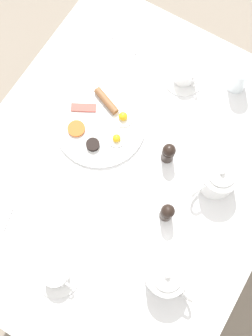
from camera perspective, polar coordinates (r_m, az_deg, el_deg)
The scene contains 12 objects.
ground_plane at distance 2.06m, azimuth -0.00°, elevation -6.16°, with size 8.00×8.00×0.00m, color gray.
table at distance 1.38m, azimuth -0.00°, elevation -0.99°, with size 1.01×1.24×0.76m.
breakfast_plate at distance 1.37m, azimuth -3.69°, elevation 6.46°, with size 0.32×0.32×0.04m.
teapot_near at distance 1.29m, azimuth 13.16°, elevation -1.42°, with size 0.12×0.20×0.13m.
teapot_far at distance 1.22m, azimuth 5.83°, elevation -15.40°, with size 0.21×0.12×0.13m.
teacup_with_saucer_left at distance 1.44m, azimuth 8.63°, elevation 13.11°, with size 0.14×0.14×0.06m.
teacup_with_saucer_right at distance 1.26m, azimuth -10.02°, elevation -14.96°, with size 0.14×0.14×0.06m.
water_glass_short at distance 1.45m, azimuth 16.13°, elevation 12.43°, with size 0.07×0.07×0.11m.
pepper_grinder at distance 1.29m, azimuth 6.17°, elevation 2.21°, with size 0.04×0.04×0.10m.
salt_grinder at distance 1.24m, azimuth 5.97°, elevation -6.45°, with size 0.04×0.04×0.10m.
knife_by_plate at distance 1.54m, azimuth -1.57°, elevation 18.39°, with size 0.21×0.04×0.00m.
spoon_for_tea at distance 1.31m, azimuth -7.82°, elevation -3.93°, with size 0.15×0.07×0.00m.
Camera 1 is at (0.19, -0.32, 2.02)m, focal length 42.00 mm.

